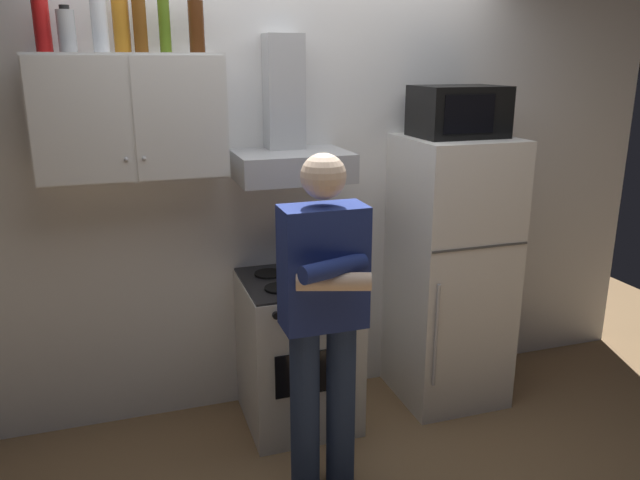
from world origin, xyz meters
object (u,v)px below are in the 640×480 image
bottle_liquor_amber (121,17)px  bottle_canister_steel (67,30)px  stove_oven (298,350)px  bottle_beer_brown (140,25)px  microwave (458,111)px  upper_cabinet (131,117)px  bottle_vodka_clear (100,21)px  bottle_olive_oil (164,25)px  refrigerator (450,272)px  person_standing (324,315)px  range_hood (289,142)px  bottle_rum_dark (196,26)px  bottle_soda_red (42,22)px

bottle_liquor_amber → bottle_canister_steel: bearing=-168.7°
stove_oven → bottle_beer_brown: bottle_beer_brown is taller
microwave → bottle_beer_brown: bottle_beer_brown is taller
upper_cabinet → bottle_vodka_clear: (-0.10, -0.00, 0.44)m
bottle_liquor_amber → bottle_olive_oil: bottle_liquor_amber is taller
refrigerator → person_standing: bearing=-148.8°
range_hood → stove_oven: bearing=-90.0°
bottle_liquor_amber → bottle_olive_oil: size_ratio=1.25×
range_hood → bottle_vodka_clear: (-0.90, -0.00, 0.59)m
microwave → bottle_beer_brown: (-1.67, 0.12, 0.44)m
bottle_rum_dark → bottle_liquor_amber: bearing=179.4°
person_standing → bottle_canister_steel: bearing=144.2°
refrigerator → bottle_vodka_clear: (-1.85, 0.12, 1.39)m
upper_cabinet → bottle_canister_steel: size_ratio=4.38×
bottle_olive_oil → upper_cabinet: bearing=-168.7°
bottle_beer_brown → bottle_liquor_amber: bottle_liquor_amber is taller
stove_oven → bottle_soda_red: 2.10m
stove_oven → bottle_liquor_amber: size_ratio=2.61×
range_hood → bottle_vodka_clear: bearing=-179.9°
bottle_beer_brown → bottle_liquor_amber: 0.09m
bottle_rum_dark → bottle_olive_oil: (-0.15, 0.00, 0.00)m
microwave → bottle_liquor_amber: bearing=175.3°
range_hood → bottle_liquor_amber: bottle_liquor_amber is taller
stove_oven → bottle_rum_dark: bottle_rum_dark is taller
bottle_olive_oil → bottle_canister_steel: bearing=-173.6°
bottle_liquor_amber → bottle_soda_red: 0.35m
range_hood → refrigerator: bearing=-7.5°
range_hood → refrigerator: range_hood is taller
microwave → bottle_rum_dark: bearing=174.3°
refrigerator → bottle_olive_oil: 2.08m
bottle_liquor_amber → bottle_beer_brown: bearing=-17.5°
bottle_beer_brown → bottle_rum_dark: bottle_beer_brown is taller
refrigerator → bottle_olive_oil: size_ratio=5.95×
bottle_olive_oil → bottle_soda_red: bearing=-178.9°
microwave → bottle_soda_red: size_ratio=1.74×
refrigerator → microwave: bearing=90.9°
bottle_beer_brown → bottle_canister_steel: (-0.33, -0.02, -0.03)m
refrigerator → microwave: (-0.00, 0.02, 0.94)m
stove_oven → microwave: bearing=1.2°
bottle_rum_dark → bottle_soda_red: bottle_soda_red is taller
person_standing → bottle_rum_dark: size_ratio=6.22×
stove_oven → bottle_olive_oil: (-0.61, 0.16, 1.74)m
upper_cabinet → range_hood: range_hood is taller
bottle_beer_brown → bottle_canister_steel: bottle_beer_brown is taller
bottle_rum_dark → bottle_vodka_clear: (-0.45, -0.03, 0.01)m
bottle_beer_brown → bottle_olive_oil: bearing=13.4°
upper_cabinet → bottle_liquor_amber: bearing=99.9°
bottle_olive_oil → bottle_soda_red: size_ratio=0.98×
bottle_olive_oil → bottle_beer_brown: bearing=-166.6°
bottle_beer_brown → bottle_vodka_clear: 0.18m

